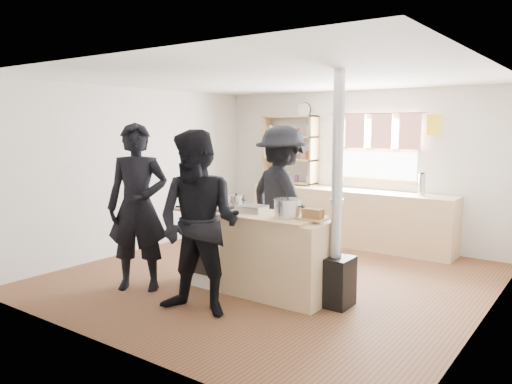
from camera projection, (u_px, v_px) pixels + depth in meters
ground at (272, 278)px, 6.39m from camera, size 5.00×5.00×0.01m
back_counter at (348, 217)px, 8.11m from camera, size 3.40×0.55×0.90m
shelving_unit at (290, 149)px, 8.76m from camera, size 1.00×0.28×1.20m
thermos at (422, 185)px, 7.35m from camera, size 0.10×0.10×0.32m
cooking_island at (256, 252)px, 5.80m from camera, size 1.97×0.64×0.93m
skillet_greens at (200, 207)px, 5.97m from camera, size 0.34×0.34×0.05m
roast_tray at (252, 208)px, 5.80m from camera, size 0.35×0.31×0.08m
stockpot_stove at (236, 201)px, 6.17m from camera, size 0.20×0.20×0.17m
stockpot_counter at (288, 208)px, 5.45m from camera, size 0.31×0.31×0.23m
bread_board at (313, 215)px, 5.31m from camera, size 0.28×0.20×0.12m
flue_heater at (336, 247)px, 5.31m from camera, size 0.35×0.35×2.50m
person_near_left at (138, 207)px, 5.82m from camera, size 0.86×0.78×1.96m
person_near_right at (199, 224)px, 5.04m from camera, size 1.06×0.90×1.89m
person_far at (282, 199)px, 6.63m from camera, size 1.42×1.12×1.93m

